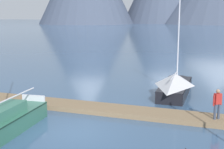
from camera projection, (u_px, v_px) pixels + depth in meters
ground_plane at (74, 133)px, 16.44m from camera, size 700.00×700.00×0.00m
dock at (102, 109)px, 20.14m from camera, size 27.79×2.29×0.30m
sailboat_mid_dock_port at (176, 84)px, 24.39m from camera, size 2.11×7.46×7.18m
person_on_dock at (217, 102)px, 17.53m from camera, size 0.47×0.42×1.69m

